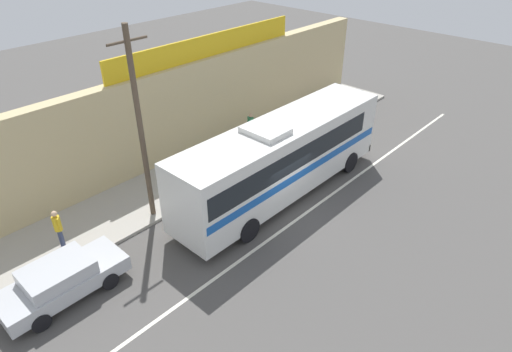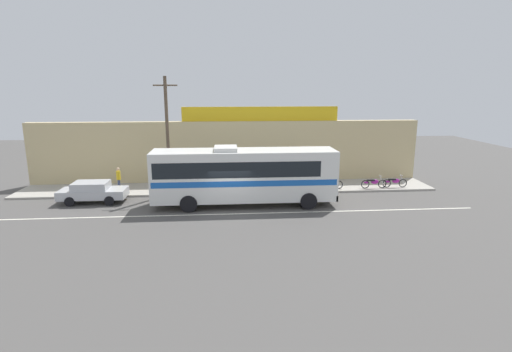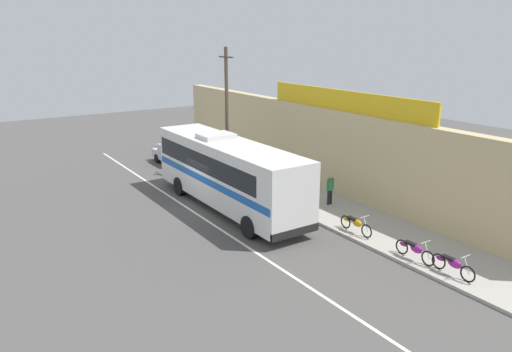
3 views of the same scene
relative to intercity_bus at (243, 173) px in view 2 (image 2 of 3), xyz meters
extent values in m
plane|color=#4F4C49|center=(-0.86, -0.99, -2.07)|extent=(70.00, 70.00, 0.00)
cube|color=#A8A399|center=(-0.86, 4.21, -2.00)|extent=(30.00, 3.60, 0.14)
cube|color=tan|center=(-0.86, 6.36, 0.33)|extent=(30.00, 0.70, 4.80)
cube|color=gold|center=(1.69, 6.36, 3.28)|extent=(12.06, 0.12, 1.10)
cube|color=silver|center=(-0.86, -1.79, -2.06)|extent=(30.00, 0.14, 0.01)
cube|color=silver|center=(0.08, 0.00, -0.07)|extent=(11.44, 2.52, 3.10)
cube|color=black|center=(-0.38, 0.00, 0.48)|extent=(10.07, 2.54, 0.96)
cube|color=#1956B2|center=(0.08, 0.00, -0.37)|extent=(11.21, 2.54, 0.36)
cube|color=black|center=(5.77, 0.00, 0.38)|extent=(0.04, 2.27, 1.40)
cube|color=black|center=(5.76, 0.00, -1.44)|extent=(0.12, 2.52, 0.36)
cube|color=silver|center=(-1.06, 0.00, 1.60)|extent=(1.40, 1.77, 0.24)
cylinder|color=black|center=(3.97, 1.17, -1.55)|extent=(1.04, 0.32, 1.04)
cylinder|color=black|center=(3.97, -1.17, -1.55)|extent=(1.04, 0.32, 1.04)
cylinder|color=black|center=(-3.35, 1.17, -1.55)|extent=(1.04, 0.32, 1.04)
cylinder|color=black|center=(-3.35, -1.17, -1.55)|extent=(1.04, 0.32, 1.04)
cube|color=#B7BABF|center=(-9.72, 1.38, -1.46)|extent=(4.21, 1.72, 0.56)
cube|color=#B7BABF|center=(-9.82, 1.38, -0.94)|extent=(2.19, 1.55, 0.48)
cube|color=black|center=(-9.00, 1.38, -0.97)|extent=(0.21, 1.45, 0.34)
cylinder|color=black|center=(-8.50, 2.19, -1.76)|extent=(0.62, 0.20, 0.62)
cylinder|color=black|center=(-8.50, 0.57, -1.76)|extent=(0.62, 0.20, 0.62)
cylinder|color=black|center=(-10.94, 2.19, -1.76)|extent=(0.62, 0.20, 0.62)
cylinder|color=black|center=(-10.94, 0.57, -1.76)|extent=(0.62, 0.20, 0.62)
cylinder|color=brown|center=(-4.98, 2.92, 2.05)|extent=(0.22, 0.22, 7.94)
cylinder|color=brown|center=(-4.98, 2.92, 5.42)|extent=(1.60, 0.10, 0.10)
torus|color=black|center=(10.32, 2.93, -1.62)|extent=(0.62, 0.06, 0.62)
torus|color=black|center=(9.05, 2.93, -1.62)|extent=(0.62, 0.06, 0.62)
cylinder|color=silver|center=(10.24, 2.93, -1.32)|extent=(0.34, 0.04, 0.65)
cylinder|color=silver|center=(10.14, 2.93, -1.00)|extent=(0.03, 0.56, 0.03)
ellipsoid|color=#991E8C|center=(9.75, 2.93, -1.44)|extent=(0.56, 0.22, 0.34)
cube|color=black|center=(9.46, 2.93, -1.32)|extent=(0.52, 0.20, 0.10)
ellipsoid|color=#991E8C|center=(9.11, 2.93, -1.48)|extent=(0.36, 0.14, 0.16)
torus|color=black|center=(7.08, 2.95, -1.62)|extent=(0.62, 0.06, 0.62)
torus|color=black|center=(5.75, 2.95, -1.62)|extent=(0.62, 0.06, 0.62)
cylinder|color=silver|center=(7.00, 2.95, -1.32)|extent=(0.34, 0.04, 0.65)
cylinder|color=silver|center=(6.90, 2.95, -1.00)|extent=(0.03, 0.56, 0.03)
ellipsoid|color=orange|center=(6.48, 2.95, -1.44)|extent=(0.56, 0.22, 0.34)
cube|color=black|center=(6.18, 2.95, -1.32)|extent=(0.52, 0.20, 0.10)
ellipsoid|color=orange|center=(5.81, 2.95, -1.48)|extent=(0.36, 0.14, 0.16)
torus|color=black|center=(11.94, 3.06, -1.62)|extent=(0.62, 0.06, 0.62)
torus|color=black|center=(10.71, 3.06, -1.62)|extent=(0.62, 0.06, 0.62)
cylinder|color=silver|center=(11.86, 3.06, -1.32)|extent=(0.34, 0.04, 0.65)
cylinder|color=silver|center=(11.76, 3.06, -1.00)|extent=(0.03, 0.56, 0.03)
ellipsoid|color=#991E8C|center=(11.38, 3.06, -1.44)|extent=(0.56, 0.22, 0.34)
cube|color=black|center=(11.10, 3.06, -1.32)|extent=(0.52, 0.20, 0.10)
ellipsoid|color=#991E8C|center=(10.77, 3.06, -1.48)|extent=(0.36, 0.14, 0.16)
cylinder|color=navy|center=(-8.65, 3.77, -1.51)|extent=(0.13, 0.13, 0.82)
cylinder|color=navy|center=(-8.65, 3.59, -1.51)|extent=(0.13, 0.13, 0.82)
cylinder|color=gold|center=(-8.65, 3.68, -0.79)|extent=(0.30, 0.30, 0.62)
sphere|color=tan|center=(-8.65, 3.68, -0.34)|extent=(0.22, 0.22, 0.22)
cylinder|color=gold|center=(-8.65, 3.88, -0.76)|extent=(0.08, 0.08, 0.57)
cylinder|color=gold|center=(-8.65, 3.48, -0.76)|extent=(0.08, 0.08, 0.57)
cylinder|color=black|center=(2.86, 4.64, -1.53)|extent=(0.13, 0.13, 0.80)
cylinder|color=black|center=(2.86, 4.46, -1.53)|extent=(0.13, 0.13, 0.80)
cylinder|color=#2D7A4C|center=(2.86, 4.55, -0.83)|extent=(0.30, 0.30, 0.60)
sphere|color=tan|center=(2.86, 4.55, -0.39)|extent=(0.22, 0.22, 0.22)
cylinder|color=#2D7A4C|center=(2.86, 4.75, -0.80)|extent=(0.08, 0.08, 0.55)
cylinder|color=#2D7A4C|center=(2.86, 4.35, -0.80)|extent=(0.08, 0.08, 0.55)
camera|label=1|loc=(-13.19, -10.73, 9.43)|focal=30.96mm
camera|label=2|loc=(-1.14, -24.26, 5.33)|focal=27.75mm
camera|label=3|loc=(20.90, -12.00, 6.64)|focal=34.03mm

